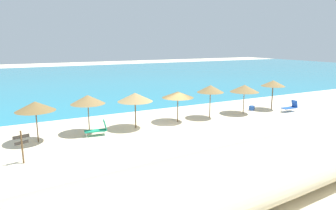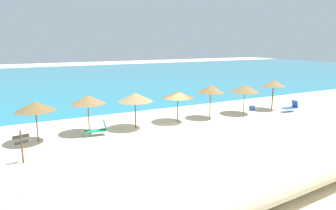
{
  "view_description": "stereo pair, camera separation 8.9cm",
  "coord_description": "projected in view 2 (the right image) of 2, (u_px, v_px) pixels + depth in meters",
  "views": [
    {
      "loc": [
        -10.86,
        -19.17,
        6.37
      ],
      "look_at": [
        -0.15,
        1.29,
        1.51
      ],
      "focal_mm": 32.15,
      "sensor_mm": 36.0,
      "label": 1
    },
    {
      "loc": [
        -10.78,
        -19.21,
        6.37
      ],
      "look_at": [
        -0.15,
        1.29,
        1.51
      ],
      "focal_mm": 32.15,
      "sensor_mm": 36.0,
      "label": 2
    }
  ],
  "objects": [
    {
      "name": "ground_plane",
      "position": [
        178.0,
        127.0,
        22.86
      ],
      "size": [
        160.0,
        160.0,
        0.0
      ],
      "primitive_type": "plane",
      "color": "beige"
    },
    {
      "name": "sea_water",
      "position": [
        80.0,
        78.0,
        54.17
      ],
      "size": [
        160.0,
        59.13,
        0.01
      ],
      "primitive_type": "cube",
      "color": "teal",
      "rests_on": "ground_plane"
    },
    {
      "name": "dune_ridge",
      "position": [
        235.0,
        174.0,
        12.66
      ],
      "size": [
        45.3,
        7.31,
        1.79
      ],
      "primitive_type": "ellipsoid",
      "rotation": [
        0.0,
        0.0,
        0.06
      ],
      "color": "beige",
      "rests_on": "ground_plane"
    },
    {
      "name": "beach_umbrella_0",
      "position": [
        35.0,
        106.0,
        19.04
      ],
      "size": [
        2.48,
        2.48,
        2.69
      ],
      "color": "brown",
      "rests_on": "ground_plane"
    },
    {
      "name": "beach_umbrella_1",
      "position": [
        88.0,
        99.0,
        20.96
      ],
      "size": [
        2.39,
        2.39,
        2.75
      ],
      "color": "brown",
      "rests_on": "ground_plane"
    },
    {
      "name": "beach_umbrella_2",
      "position": [
        135.0,
        97.0,
        22.2
      ],
      "size": [
        2.6,
        2.6,
        2.7
      ],
      "color": "brown",
      "rests_on": "ground_plane"
    },
    {
      "name": "beach_umbrella_3",
      "position": [
        178.0,
        95.0,
        24.01
      ],
      "size": [
        2.54,
        2.54,
        2.49
      ],
      "color": "brown",
      "rests_on": "ground_plane"
    },
    {
      "name": "beach_umbrella_4",
      "position": [
        211.0,
        89.0,
        25.22
      ],
      "size": [
        2.27,
        2.27,
        2.83
      ],
      "color": "brown",
      "rests_on": "ground_plane"
    },
    {
      "name": "beach_umbrella_5",
      "position": [
        245.0,
        88.0,
        26.81
      ],
      "size": [
        2.56,
        2.56,
        2.62
      ],
      "color": "brown",
      "rests_on": "ground_plane"
    },
    {
      "name": "beach_umbrella_6",
      "position": [
        274.0,
        83.0,
        28.43
      ],
      "size": [
        2.23,
        2.23,
        2.81
      ],
      "color": "brown",
      "rests_on": "ground_plane"
    },
    {
      "name": "lounge_chair_0",
      "position": [
        98.0,
        129.0,
        20.83
      ],
      "size": [
        1.58,
        0.78,
        1.09
      ],
      "rotation": [
        0.0,
        0.0,
        1.44
      ],
      "color": "#199972",
      "rests_on": "ground_plane"
    },
    {
      "name": "lounge_chair_1",
      "position": [
        291.0,
        107.0,
        27.93
      ],
      "size": [
        1.56,
        0.68,
        1.04
      ],
      "rotation": [
        0.0,
        0.0,
        1.54
      ],
      "color": "blue",
      "rests_on": "ground_plane"
    },
    {
      "name": "wooden_signpost",
      "position": [
        21.0,
        144.0,
        15.9
      ],
      "size": [
        0.82,
        0.29,
        1.81
      ],
      "rotation": [
        0.0,
        0.0,
        0.25
      ],
      "color": "brown",
      "rests_on": "ground_plane"
    },
    {
      "name": "cooler_box",
      "position": [
        252.0,
        108.0,
        28.54
      ],
      "size": [
        0.55,
        0.51,
        0.43
      ],
      "primitive_type": "cube",
      "rotation": [
        0.0,
        0.0,
        0.38
      ],
      "color": "blue",
      "rests_on": "ground_plane"
    }
  ]
}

